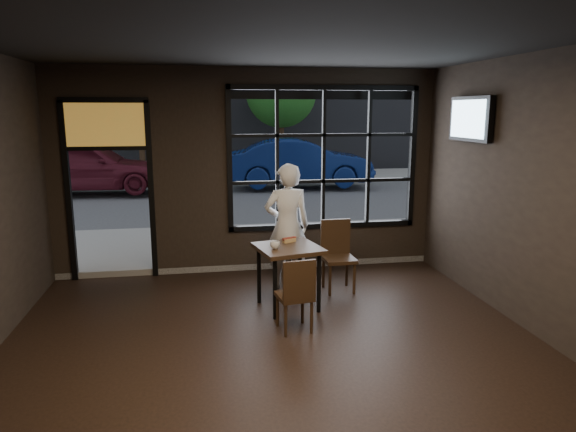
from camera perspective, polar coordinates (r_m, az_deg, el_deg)
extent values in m
cube|color=black|center=(5.22, -0.25, -17.69)|extent=(6.00, 7.00, 0.02)
cube|color=black|center=(4.60, -0.29, 19.90)|extent=(6.00, 7.00, 0.02)
cube|color=black|center=(8.26, 3.97, 6.41)|extent=(3.06, 0.12, 2.28)
cube|color=orange|center=(8.11, -19.62, 9.57)|extent=(1.20, 0.06, 0.70)
cube|color=#545456|center=(28.62, -8.26, 6.36)|extent=(60.00, 41.00, 0.04)
cube|color=#5B5956|center=(27.95, -8.68, 21.71)|extent=(28.00, 12.00, 15.00)
cube|color=#2F1F12|center=(6.74, 0.03, -6.78)|extent=(0.92, 0.92, 0.84)
cube|color=#2F1F12|center=(6.06, 0.71, -8.62)|extent=(0.44, 0.44, 0.90)
cube|color=#2F1F12|center=(7.36, 5.68, -4.53)|extent=(0.45, 0.45, 1.01)
imported|color=white|center=(7.39, -0.10, -1.16)|extent=(0.68, 0.45, 1.82)
imported|color=silver|center=(6.50, -1.46, -3.25)|extent=(0.12, 0.12, 0.10)
cube|color=black|center=(7.57, 19.64, 10.13)|extent=(0.12, 1.04, 0.61)
imported|color=#091949|center=(16.98, 1.34, 5.97)|extent=(4.82, 2.01, 1.55)
imported|color=#50121E|center=(16.80, -21.29, 5.18)|extent=(4.72, 2.10, 1.58)
cylinder|color=#332114|center=(19.81, -15.92, 7.28)|extent=(0.22, 0.22, 2.39)
sphere|color=#24621E|center=(19.77, -16.24, 12.92)|extent=(2.61, 2.61, 2.61)
cylinder|color=#332114|center=(19.96, -0.76, 7.85)|extent=(0.22, 0.22, 2.46)
sphere|color=#2B621D|center=(19.93, -0.78, 13.62)|extent=(2.69, 2.69, 2.69)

